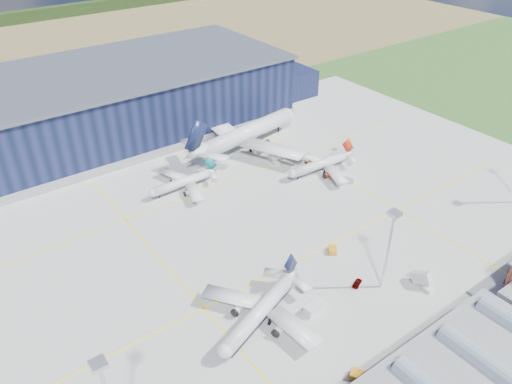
{
  "coord_description": "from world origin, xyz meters",
  "views": [
    {
      "loc": [
        -70.5,
        -86.29,
        87.56
      ],
      "look_at": [
        3.14,
        14.0,
        8.31
      ],
      "focal_mm": 35.0,
      "sensor_mm": 36.0,
      "label": 1
    }
  ],
  "objects_px": {
    "car_a": "(357,283)",
    "gse_cart_a": "(275,163)",
    "airliner_navy": "(259,307)",
    "gse_cart_b": "(181,177)",
    "gse_tug_b": "(332,250)",
    "gse_van_a": "(314,308)",
    "gse_van_b": "(348,178)",
    "airliner_widebody": "(247,125)",
    "airstair": "(421,280)",
    "hangar": "(137,98)",
    "car_b": "(475,305)",
    "gse_tug_a": "(360,377)",
    "airliner_regional": "(181,179)",
    "airliner_red": "(319,160)",
    "light_mast_center": "(390,238)"
  },
  "relations": [
    {
      "from": "gse_van_a",
      "to": "gse_van_b",
      "type": "relative_size",
      "value": 1.06
    },
    {
      "from": "car_a",
      "to": "gse_cart_a",
      "type": "bearing_deg",
      "value": -43.29
    },
    {
      "from": "gse_cart_b",
      "to": "car_b",
      "type": "relative_size",
      "value": 0.77
    },
    {
      "from": "airliner_widebody",
      "to": "gse_van_b",
      "type": "relative_size",
      "value": 10.86
    },
    {
      "from": "gse_van_a",
      "to": "gse_van_b",
      "type": "xyz_separation_m",
      "value": [
        49.4,
        37.78,
        -0.01
      ]
    },
    {
      "from": "light_mast_center",
      "to": "car_a",
      "type": "distance_m",
      "value": 15.97
    },
    {
      "from": "airliner_regional",
      "to": "car_a",
      "type": "distance_m",
      "value": 67.4
    },
    {
      "from": "airliner_navy",
      "to": "car_a",
      "type": "relative_size",
      "value": 8.52
    },
    {
      "from": "car_b",
      "to": "car_a",
      "type": "bearing_deg",
      "value": 59.85
    },
    {
      "from": "gse_van_b",
      "to": "airstair",
      "type": "height_order",
      "value": "airstair"
    },
    {
      "from": "airliner_regional",
      "to": "gse_cart_b",
      "type": "bearing_deg",
      "value": -117.09
    },
    {
      "from": "airliner_navy",
      "to": "car_b",
      "type": "xyz_separation_m",
      "value": [
        44.75,
        -26.56,
        -4.73
      ]
    },
    {
      "from": "airliner_red",
      "to": "airliner_widebody",
      "type": "bearing_deg",
      "value": -70.57
    },
    {
      "from": "gse_tug_a",
      "to": "gse_van_a",
      "type": "bearing_deg",
      "value": 49.38
    },
    {
      "from": "gse_tug_a",
      "to": "gse_cart_a",
      "type": "xyz_separation_m",
      "value": [
        41.65,
        81.08,
        -0.18
      ]
    },
    {
      "from": "gse_tug_a",
      "to": "airstair",
      "type": "relative_size",
      "value": 0.82
    },
    {
      "from": "gse_van_a",
      "to": "car_b",
      "type": "bearing_deg",
      "value": -133.21
    },
    {
      "from": "airliner_widebody",
      "to": "airstair",
      "type": "distance_m",
      "value": 88.65
    },
    {
      "from": "airliner_navy",
      "to": "gse_tug_a",
      "type": "bearing_deg",
      "value": 87.23
    },
    {
      "from": "hangar",
      "to": "gse_tug_b",
      "type": "relative_size",
      "value": 43.8
    },
    {
      "from": "airliner_navy",
      "to": "car_a",
      "type": "height_order",
      "value": "airliner_navy"
    },
    {
      "from": "hangar",
      "to": "car_a",
      "type": "xyz_separation_m",
      "value": [
        2.75,
        -120.7,
        -10.97
      ]
    },
    {
      "from": "airliner_navy",
      "to": "car_a",
      "type": "distance_m",
      "value": 28.43
    },
    {
      "from": "hangar",
      "to": "airliner_navy",
      "type": "bearing_deg",
      "value": -102.11
    },
    {
      "from": "gse_tug_b",
      "to": "hangar",
      "type": "bearing_deg",
      "value": 133.32
    },
    {
      "from": "light_mast_center",
      "to": "gse_cart_b",
      "type": "xyz_separation_m",
      "value": [
        -14.78,
        76.58,
        -14.85
      ]
    },
    {
      "from": "gse_van_a",
      "to": "gse_cart_a",
      "type": "relative_size",
      "value": 1.85
    },
    {
      "from": "airliner_regional",
      "to": "car_b",
      "type": "bearing_deg",
      "value": 108.93
    },
    {
      "from": "gse_cart_b",
      "to": "gse_tug_b",
      "type": "bearing_deg",
      "value": -157.88
    },
    {
      "from": "airliner_navy",
      "to": "airliner_widebody",
      "type": "bearing_deg",
      "value": -144.0
    },
    {
      "from": "light_mast_center",
      "to": "gse_van_b",
      "type": "xyz_separation_m",
      "value": [
        30.08,
        41.62,
        -14.26
      ]
    },
    {
      "from": "gse_van_a",
      "to": "gse_van_b",
      "type": "bearing_deg",
      "value": -61.43
    },
    {
      "from": "light_mast_center",
      "to": "gse_van_a",
      "type": "height_order",
      "value": "light_mast_center"
    },
    {
      "from": "gse_cart_a",
      "to": "light_mast_center",
      "type": "bearing_deg",
      "value": -101.92
    },
    {
      "from": "gse_tug_a",
      "to": "gse_van_a",
      "type": "xyz_separation_m",
      "value": [
        5.11,
        19.85,
        0.37
      ]
    },
    {
      "from": "airliner_navy",
      "to": "car_b",
      "type": "distance_m",
      "value": 52.26
    },
    {
      "from": "airliner_red",
      "to": "gse_tug_a",
      "type": "bearing_deg",
      "value": 56.85
    },
    {
      "from": "hangar",
      "to": "car_b",
      "type": "bearing_deg",
      "value": -82.1
    },
    {
      "from": "light_mast_center",
      "to": "gse_van_b",
      "type": "relative_size",
      "value": 4.48
    },
    {
      "from": "gse_tug_b",
      "to": "airstair",
      "type": "distance_m",
      "value": 24.26
    },
    {
      "from": "gse_tug_a",
      "to": "gse_tug_b",
      "type": "bearing_deg",
      "value": 28.04
    },
    {
      "from": "gse_van_b",
      "to": "car_a",
      "type": "height_order",
      "value": "gse_van_b"
    },
    {
      "from": "gse_van_b",
      "to": "car_a",
      "type": "xyz_separation_m",
      "value": [
        -34.52,
        -37.52,
        -0.53
      ]
    },
    {
      "from": "airstair",
      "to": "light_mast_center",
      "type": "bearing_deg",
      "value": 139.85
    },
    {
      "from": "hangar",
      "to": "gse_cart_b",
      "type": "distance_m",
      "value": 50.05
    },
    {
      "from": "gse_van_a",
      "to": "gse_cart_a",
      "type": "distance_m",
      "value": 71.31
    },
    {
      "from": "airliner_navy",
      "to": "gse_cart_b",
      "type": "distance_m",
      "value": 70.36
    },
    {
      "from": "airliner_navy",
      "to": "airliner_red",
      "type": "height_order",
      "value": "airliner_navy"
    },
    {
      "from": "hangar",
      "to": "gse_tug_b",
      "type": "height_order",
      "value": "hangar"
    },
    {
      "from": "airliner_regional",
      "to": "gse_cart_b",
      "type": "distance_m",
      "value": 8.24
    }
  ]
}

